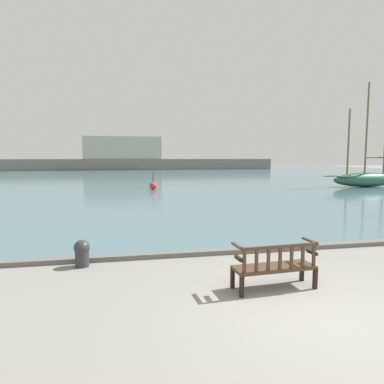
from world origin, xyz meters
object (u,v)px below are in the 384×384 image
park_bench (275,265)px  mooring_bollard (82,252)px  sailboat_far_port (366,178)px  channel_buoy (153,186)px

park_bench → mooring_bollard: size_ratio=2.58×
sailboat_far_port → mooring_bollard: bearing=-141.1°
park_bench → sailboat_far_port: size_ratio=0.19×
sailboat_far_port → mooring_bollard: sailboat_far_port is taller
park_bench → mooring_bollard: (-3.80, 2.15, -0.13)m
sailboat_far_port → mooring_bollard: 26.26m
sailboat_far_port → channel_buoy: 17.32m
mooring_bollard → park_bench: bearing=-29.5°
channel_buoy → mooring_bollard: bearing=-100.2°
mooring_bollard → channel_buoy: bearing=79.8°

